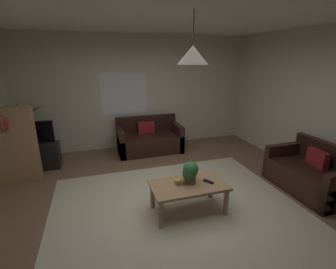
# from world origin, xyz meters

# --- Properties ---
(floor) EXTENTS (5.71, 5.60, 0.02)m
(floor) POSITION_xyz_m (0.00, 0.00, -0.01)
(floor) COLOR brown
(floor) RESTS_ON ground
(rug) EXTENTS (3.71, 3.08, 0.01)m
(rug) POSITION_xyz_m (0.00, -0.20, 0.00)
(rug) COLOR beige
(rug) RESTS_ON ground
(wall_back) EXTENTS (5.83, 0.06, 2.74)m
(wall_back) POSITION_xyz_m (0.00, 2.83, 1.37)
(wall_back) COLOR beige
(wall_back) RESTS_ON ground
(wall_right) EXTENTS (0.06, 5.60, 2.74)m
(wall_right) POSITION_xyz_m (2.88, 0.00, 1.37)
(wall_right) COLOR beige
(wall_right) RESTS_ON ground
(ceiling) EXTENTS (5.71, 5.60, 0.02)m
(ceiling) POSITION_xyz_m (0.00, 0.00, 2.75)
(ceiling) COLOR white
(window_pane) EXTENTS (1.11, 0.01, 1.00)m
(window_pane) POSITION_xyz_m (-0.35, 2.80, 1.36)
(window_pane) COLOR white
(couch_under_window) EXTENTS (1.51, 0.82, 0.82)m
(couch_under_window) POSITION_xyz_m (0.15, 2.33, 0.28)
(couch_under_window) COLOR black
(couch_under_window) RESTS_ON ground
(couch_right_side) EXTENTS (0.82, 1.34, 0.82)m
(couch_right_side) POSITION_xyz_m (2.38, -0.31, 0.28)
(couch_right_side) COLOR black
(couch_right_side) RESTS_ON ground
(coffee_table) EXTENTS (1.10, 0.60, 0.45)m
(coffee_table) POSITION_xyz_m (0.14, -0.26, 0.38)
(coffee_table) COLOR #A87F56
(coffee_table) RESTS_ON ground
(book_on_table_0) EXTENTS (0.15, 0.11, 0.02)m
(book_on_table_0) POSITION_xyz_m (0.02, -0.23, 0.46)
(book_on_table_0) COLOR gold
(book_on_table_0) RESTS_ON coffee_table
(book_on_table_1) EXTENTS (0.15, 0.12, 0.03)m
(book_on_table_1) POSITION_xyz_m (0.03, -0.21, 0.49)
(book_on_table_1) COLOR #99663F
(book_on_table_1) RESTS_ON coffee_table
(book_on_table_2) EXTENTS (0.15, 0.10, 0.02)m
(book_on_table_2) POSITION_xyz_m (0.02, -0.22, 0.51)
(book_on_table_2) COLOR gold
(book_on_table_2) RESTS_ON coffee_table
(remote_on_table_0) EXTENTS (0.13, 0.16, 0.02)m
(remote_on_table_0) POSITION_xyz_m (0.44, -0.29, 0.46)
(remote_on_table_0) COLOR black
(remote_on_table_0) RESTS_ON coffee_table
(potted_plant_on_table) EXTENTS (0.23, 0.22, 0.34)m
(potted_plant_on_table) POSITION_xyz_m (0.17, -0.23, 0.63)
(potted_plant_on_table) COLOR brown
(potted_plant_on_table) RESTS_ON coffee_table
(tv_stand) EXTENTS (0.90, 0.44, 0.50)m
(tv_stand) POSITION_xyz_m (-2.30, 2.05, 0.25)
(tv_stand) COLOR black
(tv_stand) RESTS_ON ground
(tv) EXTENTS (0.81, 0.16, 0.50)m
(tv) POSITION_xyz_m (-2.30, 2.03, 0.76)
(tv) COLOR black
(tv) RESTS_ON tv_stand
(potted_palm_corner) EXTENTS (0.74, 0.89, 1.37)m
(potted_palm_corner) POSITION_xyz_m (-2.49, 2.45, 0.63)
(potted_palm_corner) COLOR #B77051
(potted_palm_corner) RESTS_ON ground
(bookshelf_corner) EXTENTS (0.70, 0.31, 1.40)m
(bookshelf_corner) POSITION_xyz_m (-2.49, 1.53, 0.72)
(bookshelf_corner) COLOR #A87F56
(bookshelf_corner) RESTS_ON ground
(pendant_lamp) EXTENTS (0.39, 0.39, 0.63)m
(pendant_lamp) POSITION_xyz_m (0.14, -0.26, 2.23)
(pendant_lamp) COLOR black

